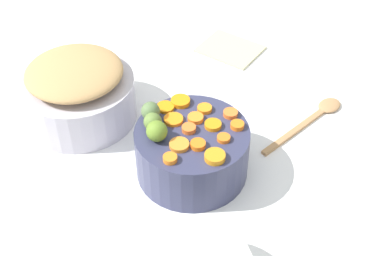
# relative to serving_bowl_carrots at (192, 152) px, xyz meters

# --- Properties ---
(tabletop) EXTENTS (2.40, 2.40, 0.02)m
(tabletop) POSITION_rel_serving_bowl_carrots_xyz_m (-0.01, 0.05, -0.06)
(tabletop) COLOR silver
(tabletop) RESTS_ON ground
(serving_bowl_carrots) EXTENTS (0.23, 0.23, 0.11)m
(serving_bowl_carrots) POSITION_rel_serving_bowl_carrots_xyz_m (0.00, 0.00, 0.00)
(serving_bowl_carrots) COLOR #323452
(serving_bowl_carrots) RESTS_ON tabletop
(metal_pot) EXTENTS (0.25, 0.25, 0.10)m
(metal_pot) POSITION_rel_serving_bowl_carrots_xyz_m (0.30, -0.07, -0.00)
(metal_pot) COLOR #B7B1BF
(metal_pot) RESTS_ON tabletop
(stuffing_mound) EXTENTS (0.21, 0.21, 0.05)m
(stuffing_mound) POSITION_rel_serving_bowl_carrots_xyz_m (0.30, -0.07, 0.07)
(stuffing_mound) COLOR tan
(stuffing_mound) RESTS_ON metal_pot
(carrot_slice_0) EXTENTS (0.04, 0.04, 0.01)m
(carrot_slice_0) POSITION_rel_serving_bowl_carrots_xyz_m (-0.07, 0.05, 0.06)
(carrot_slice_0) COLOR orange
(carrot_slice_0) RESTS_ON serving_bowl_carrots
(carrot_slice_1) EXTENTS (0.03, 0.03, 0.01)m
(carrot_slice_1) POSITION_rel_serving_bowl_carrots_xyz_m (-0.05, -0.07, 0.06)
(carrot_slice_1) COLOR orange
(carrot_slice_1) RESTS_ON serving_bowl_carrots
(carrot_slice_2) EXTENTS (0.04, 0.04, 0.01)m
(carrot_slice_2) POSITION_rel_serving_bowl_carrots_xyz_m (0.01, -0.00, 0.06)
(carrot_slice_2) COLOR orange
(carrot_slice_2) RESTS_ON serving_bowl_carrots
(carrot_slice_3) EXTENTS (0.05, 0.05, 0.01)m
(carrot_slice_3) POSITION_rel_serving_bowl_carrots_xyz_m (0.05, -0.02, 0.06)
(carrot_slice_3) COLOR orange
(carrot_slice_3) RESTS_ON serving_bowl_carrots
(carrot_slice_4) EXTENTS (0.04, 0.04, 0.01)m
(carrot_slice_4) POSITION_rel_serving_bowl_carrots_xyz_m (0.01, -0.04, 0.06)
(carrot_slice_4) COLOR orange
(carrot_slice_4) RESTS_ON serving_bowl_carrots
(carrot_slice_5) EXTENTS (0.04, 0.04, 0.01)m
(carrot_slice_5) POSITION_rel_serving_bowl_carrots_xyz_m (-0.00, -0.07, 0.06)
(carrot_slice_5) COLOR orange
(carrot_slice_5) RESTS_ON serving_bowl_carrots
(carrot_slice_6) EXTENTS (0.05, 0.05, 0.01)m
(carrot_slice_6) POSITION_rel_serving_bowl_carrots_xyz_m (-0.03, -0.03, 0.06)
(carrot_slice_6) COLOR orange
(carrot_slice_6) RESTS_ON serving_bowl_carrots
(carrot_slice_7) EXTENTS (0.05, 0.05, 0.01)m
(carrot_slice_7) POSITION_rel_serving_bowl_carrots_xyz_m (0.01, 0.05, 0.06)
(carrot_slice_7) COLOR orange
(carrot_slice_7) RESTS_ON serving_bowl_carrots
(carrot_slice_8) EXTENTS (0.03, 0.03, 0.01)m
(carrot_slice_8) POSITION_rel_serving_bowl_carrots_xyz_m (0.01, 0.09, 0.06)
(carrot_slice_8) COLOR orange
(carrot_slice_8) RESTS_ON serving_bowl_carrots
(carrot_slice_9) EXTENTS (0.03, 0.03, 0.01)m
(carrot_slice_9) POSITION_rel_serving_bowl_carrots_xyz_m (-0.08, -0.04, 0.06)
(carrot_slice_9) COLOR orange
(carrot_slice_9) RESTS_ON serving_bowl_carrots
(carrot_slice_10) EXTENTS (0.03, 0.03, 0.01)m
(carrot_slice_10) POSITION_rel_serving_bowl_carrots_xyz_m (-0.06, -0.00, 0.06)
(carrot_slice_10) COLOR orange
(carrot_slice_10) RESTS_ON serving_bowl_carrots
(carrot_slice_11) EXTENTS (0.04, 0.04, 0.01)m
(carrot_slice_11) POSITION_rel_serving_bowl_carrots_xyz_m (-0.03, 0.03, 0.06)
(carrot_slice_11) COLOR orange
(carrot_slice_11) RESTS_ON serving_bowl_carrots
(carrot_slice_12) EXTENTS (0.04, 0.04, 0.01)m
(carrot_slice_12) POSITION_rel_serving_bowl_carrots_xyz_m (0.08, -0.05, 0.06)
(carrot_slice_12) COLOR orange
(carrot_slice_12) RESTS_ON serving_bowl_carrots
(carrot_slice_13) EXTENTS (0.05, 0.05, 0.01)m
(carrot_slice_13) POSITION_rel_serving_bowl_carrots_xyz_m (0.05, -0.07, 0.06)
(carrot_slice_13) COLOR orange
(carrot_slice_13) RESTS_ON serving_bowl_carrots
(brussels_sprout_0) EXTENTS (0.04, 0.04, 0.04)m
(brussels_sprout_0) POSITION_rel_serving_bowl_carrots_xyz_m (0.07, 0.02, 0.07)
(brussels_sprout_0) COLOR #5B7636
(brussels_sprout_0) RESTS_ON serving_bowl_carrots
(brussels_sprout_1) EXTENTS (0.04, 0.04, 0.04)m
(brussels_sprout_1) POSITION_rel_serving_bowl_carrots_xyz_m (0.09, -0.01, 0.07)
(brussels_sprout_1) COLOR #526C40
(brussels_sprout_1) RESTS_ON serving_bowl_carrots
(brussels_sprout_2) EXTENTS (0.04, 0.04, 0.04)m
(brussels_sprout_2) POSITION_rel_serving_bowl_carrots_xyz_m (0.05, 0.04, 0.07)
(brussels_sprout_2) COLOR olive
(brussels_sprout_2) RESTS_ON serving_bowl_carrots
(wooden_spoon) EXTENTS (0.14, 0.25, 0.01)m
(wooden_spoon) POSITION_rel_serving_bowl_carrots_xyz_m (-0.20, -0.26, -0.05)
(wooden_spoon) COLOR #A87B4F
(wooden_spoon) RESTS_ON tabletop
(dish_towel) EXTENTS (0.18, 0.16, 0.01)m
(dish_towel) POSITION_rel_serving_bowl_carrots_xyz_m (0.07, -0.45, -0.05)
(dish_towel) COLOR #C1BB8E
(dish_towel) RESTS_ON tabletop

